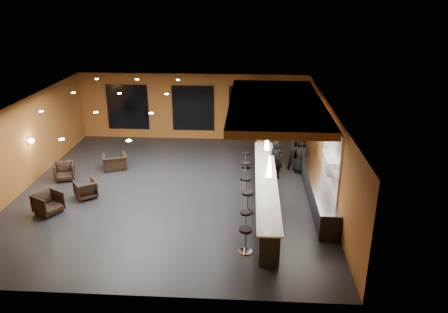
# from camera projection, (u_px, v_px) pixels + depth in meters

# --- Properties ---
(floor) EXTENTS (12.00, 13.00, 0.10)m
(floor) POSITION_uv_depth(u_px,v_px,m) (174.00, 191.00, 17.62)
(floor) COLOR black
(floor) RESTS_ON ground
(ceiling) EXTENTS (12.00, 13.00, 0.10)m
(ceiling) POSITION_uv_depth(u_px,v_px,m) (170.00, 104.00, 16.33)
(ceiling) COLOR black
(wall_back) EXTENTS (12.00, 0.10, 3.50)m
(wall_back) POSITION_uv_depth(u_px,v_px,m) (193.00, 107.00, 23.07)
(wall_back) COLOR #975421
(wall_back) RESTS_ON floor
(wall_front) EXTENTS (12.00, 0.10, 3.50)m
(wall_front) POSITION_uv_depth(u_px,v_px,m) (127.00, 239.00, 10.88)
(wall_front) COLOR #975421
(wall_front) RESTS_ON floor
(wall_left) EXTENTS (0.10, 13.00, 3.50)m
(wall_left) POSITION_uv_depth(u_px,v_px,m) (21.00, 146.00, 17.32)
(wall_left) COLOR #975421
(wall_left) RESTS_ON floor
(wall_right) EXTENTS (0.10, 13.00, 3.50)m
(wall_right) POSITION_uv_depth(u_px,v_px,m) (329.00, 153.00, 16.63)
(wall_right) COLOR #975421
(wall_right) RESTS_ON floor
(wood_soffit) EXTENTS (3.60, 8.00, 0.28)m
(wood_soffit) POSITION_uv_depth(u_px,v_px,m) (276.00, 104.00, 17.10)
(wood_soffit) COLOR #9C602D
(wood_soffit) RESTS_ON ceiling
(window_left) EXTENTS (2.20, 0.06, 2.40)m
(window_left) POSITION_uv_depth(u_px,v_px,m) (128.00, 107.00, 23.19)
(window_left) COLOR black
(window_left) RESTS_ON wall_back
(window_center) EXTENTS (2.20, 0.06, 2.40)m
(window_center) POSITION_uv_depth(u_px,v_px,m) (193.00, 108.00, 22.99)
(window_center) COLOR black
(window_center) RESTS_ON wall_back
(window_right) EXTENTS (2.20, 0.06, 2.40)m
(window_right) POSITION_uv_depth(u_px,v_px,m) (250.00, 109.00, 22.82)
(window_right) COLOR black
(window_right) RESTS_ON wall_back
(tile_backsplash) EXTENTS (0.06, 3.20, 2.40)m
(tile_backsplash) POSITION_uv_depth(u_px,v_px,m) (332.00, 156.00, 15.61)
(tile_backsplash) COLOR white
(tile_backsplash) RESTS_ON wall_right
(bar_counter) EXTENTS (0.60, 8.00, 1.00)m
(bar_counter) POSITION_uv_depth(u_px,v_px,m) (266.00, 192.00, 16.29)
(bar_counter) COLOR black
(bar_counter) RESTS_ON floor
(bar_top) EXTENTS (0.78, 8.10, 0.05)m
(bar_top) POSITION_uv_depth(u_px,v_px,m) (266.00, 179.00, 16.10)
(bar_top) COLOR white
(bar_top) RESTS_ON bar_counter
(prep_counter) EXTENTS (0.70, 6.00, 0.86)m
(prep_counter) POSITION_uv_depth(u_px,v_px,m) (318.00, 189.00, 16.66)
(prep_counter) COLOR black
(prep_counter) RESTS_ON floor
(prep_top) EXTENTS (0.72, 6.00, 0.03)m
(prep_top) POSITION_uv_depth(u_px,v_px,m) (319.00, 178.00, 16.50)
(prep_top) COLOR silver
(prep_top) RESTS_ON prep_counter
(wall_shelf_lower) EXTENTS (0.30, 1.50, 0.03)m
(wall_shelf_lower) POSITION_uv_depth(u_px,v_px,m) (328.00, 168.00, 15.58)
(wall_shelf_lower) COLOR silver
(wall_shelf_lower) RESTS_ON wall_right
(wall_shelf_upper) EXTENTS (0.30, 1.50, 0.03)m
(wall_shelf_upper) POSITION_uv_depth(u_px,v_px,m) (329.00, 156.00, 15.42)
(wall_shelf_upper) COLOR silver
(wall_shelf_upper) RESTS_ON wall_right
(column) EXTENTS (0.60, 0.60, 3.50)m
(column) POSITION_uv_depth(u_px,v_px,m) (264.00, 124.00, 20.12)
(column) COLOR #905C20
(column) RESTS_ON floor
(wall_sconce) EXTENTS (0.22, 0.22, 0.22)m
(wall_sconce) POSITION_uv_depth(u_px,v_px,m) (31.00, 141.00, 17.76)
(wall_sconce) COLOR #FFE5B2
(wall_sconce) RESTS_ON wall_left
(pendant_0) EXTENTS (0.20, 0.20, 0.70)m
(pendant_0) POSITION_uv_depth(u_px,v_px,m) (269.00, 166.00, 13.76)
(pendant_0) COLOR white
(pendant_0) RESTS_ON wood_soffit
(pendant_1) EXTENTS (0.20, 0.20, 0.70)m
(pendant_1) POSITION_uv_depth(u_px,v_px,m) (267.00, 141.00, 16.09)
(pendant_1) COLOR white
(pendant_1) RESTS_ON wood_soffit
(pendant_2) EXTENTS (0.20, 0.20, 0.70)m
(pendant_2) POSITION_uv_depth(u_px,v_px,m) (265.00, 121.00, 18.41)
(pendant_2) COLOR white
(pendant_2) RESTS_ON wood_soffit
(staff_a) EXTENTS (0.69, 0.55, 1.66)m
(staff_a) POSITION_uv_depth(u_px,v_px,m) (276.00, 160.00, 18.42)
(staff_a) COLOR black
(staff_a) RESTS_ON floor
(staff_b) EXTENTS (1.11, 1.00, 1.89)m
(staff_b) POSITION_uv_depth(u_px,v_px,m) (298.00, 149.00, 19.31)
(staff_b) COLOR black
(staff_b) RESTS_ON floor
(staff_c) EXTENTS (0.85, 0.58, 1.68)m
(staff_c) POSITION_uv_depth(u_px,v_px,m) (301.00, 155.00, 18.96)
(staff_c) COLOR black
(staff_c) RESTS_ON floor
(armchair_a) EXTENTS (1.15, 1.14, 0.78)m
(armchair_a) POSITION_uv_depth(u_px,v_px,m) (48.00, 203.00, 15.68)
(armchair_a) COLOR black
(armchair_a) RESTS_ON floor
(armchair_b) EXTENTS (1.06, 1.07, 0.70)m
(armchair_b) POSITION_uv_depth(u_px,v_px,m) (86.00, 189.00, 16.85)
(armchair_b) COLOR black
(armchair_b) RESTS_ON floor
(armchair_c) EXTENTS (1.01, 1.02, 0.74)m
(armchair_c) POSITION_uv_depth(u_px,v_px,m) (64.00, 171.00, 18.43)
(armchair_c) COLOR black
(armchair_c) RESTS_ON floor
(armchair_d) EXTENTS (1.31, 1.23, 0.68)m
(armchair_d) POSITION_uv_depth(u_px,v_px,m) (115.00, 162.00, 19.53)
(armchair_d) COLOR black
(armchair_d) RESTS_ON floor
(bar_stool_0) EXTENTS (0.42, 0.42, 0.82)m
(bar_stool_0) POSITION_uv_depth(u_px,v_px,m) (245.00, 237.00, 13.27)
(bar_stool_0) COLOR silver
(bar_stool_0) RESTS_ON floor
(bar_stool_1) EXTENTS (0.38, 0.38, 0.75)m
(bar_stool_1) POSITION_uv_depth(u_px,v_px,m) (246.00, 219.00, 14.42)
(bar_stool_1) COLOR silver
(bar_stool_1) RESTS_ON floor
(bar_stool_2) EXTENTS (0.42, 0.42, 0.83)m
(bar_stool_2) POSITION_uv_depth(u_px,v_px,m) (247.00, 199.00, 15.63)
(bar_stool_2) COLOR silver
(bar_stool_2) RESTS_ON floor
(bar_stool_3) EXTENTS (0.37, 0.37, 0.73)m
(bar_stool_3) POSITION_uv_depth(u_px,v_px,m) (246.00, 184.00, 17.01)
(bar_stool_3) COLOR silver
(bar_stool_3) RESTS_ON floor
(bar_stool_4) EXTENTS (0.42, 0.42, 0.82)m
(bar_stool_4) POSITION_uv_depth(u_px,v_px,m) (245.00, 169.00, 18.28)
(bar_stool_4) COLOR silver
(bar_stool_4) RESTS_ON floor
(bar_stool_5) EXTENTS (0.39, 0.39, 0.77)m
(bar_stool_5) POSITION_uv_depth(u_px,v_px,m) (246.00, 158.00, 19.51)
(bar_stool_5) COLOR silver
(bar_stool_5) RESTS_ON floor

